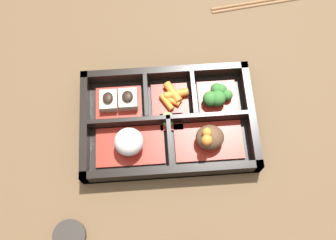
{
  "coord_description": "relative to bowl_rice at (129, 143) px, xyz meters",
  "views": [
    {
      "loc": [
        0.02,
        0.27,
        0.73
      ],
      "look_at": [
        0.0,
        0.0,
        0.03
      ],
      "focal_mm": 42.0,
      "sensor_mm": 36.0,
      "label": 1
    }
  ],
  "objects": [
    {
      "name": "ground_plane",
      "position": [
        -0.08,
        -0.04,
        -0.03
      ],
      "size": [
        3.0,
        3.0,
        0.0
      ],
      "primitive_type": "plane",
      "color": "brown"
    },
    {
      "name": "bowl_carrots",
      "position": [
        -0.09,
        -0.09,
        -0.01
      ],
      "size": [
        0.07,
        0.07,
        0.02
      ],
      "color": "maroon",
      "rests_on": "bento_base"
    },
    {
      "name": "bowl_greens",
      "position": [
        -0.17,
        -0.09,
        -0.01
      ],
      "size": [
        0.08,
        0.07,
        0.04
      ],
      "color": "maroon",
      "rests_on": "bento_base"
    },
    {
      "name": "bowl_pickles",
      "position": [
        -0.08,
        -0.05,
        -0.02
      ],
      "size": [
        0.04,
        0.04,
        0.01
      ],
      "color": "maroon",
      "rests_on": "bento_base"
    },
    {
      "name": "bowl_tofu",
      "position": [
        0.02,
        -0.09,
        -0.01
      ],
      "size": [
        0.09,
        0.07,
        0.03
      ],
      "color": "maroon",
      "rests_on": "bento_base"
    },
    {
      "name": "chopsticks",
      "position": [
        -0.3,
        -0.32,
        -0.03
      ],
      "size": [
        0.21,
        0.04,
        0.01
      ],
      "color": "brown",
      "rests_on": "ground_plane"
    },
    {
      "name": "sauce_dish",
      "position": [
        0.11,
        0.16,
        -0.03
      ],
      "size": [
        0.06,
        0.06,
        0.01
      ],
      "color": "#2D2823",
      "rests_on": "ground_plane"
    },
    {
      "name": "bowl_stew",
      "position": [
        -0.15,
        0.0,
        -0.0
      ],
      "size": [
        0.13,
        0.08,
        0.06
      ],
      "color": "maroon",
      "rests_on": "bento_base"
    },
    {
      "name": "bowl_rice",
      "position": [
        0.0,
        0.0,
        0.0
      ],
      "size": [
        0.13,
        0.08,
        0.05
      ],
      "color": "maroon",
      "rests_on": "bento_base"
    },
    {
      "name": "bento_base",
      "position": [
        -0.08,
        -0.04,
        -0.03
      ],
      "size": [
        0.33,
        0.22,
        0.01
      ],
      "color": "black",
      "rests_on": "ground_plane"
    },
    {
      "name": "bento_rim",
      "position": [
        -0.08,
        -0.05,
        -0.01
      ],
      "size": [
        0.33,
        0.22,
        0.04
      ],
      "color": "black",
      "rests_on": "ground_plane"
    }
  ]
}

